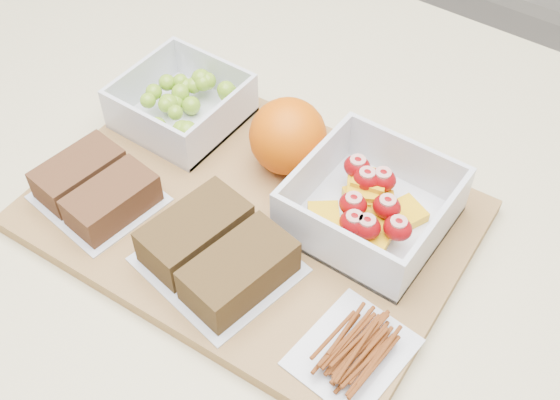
# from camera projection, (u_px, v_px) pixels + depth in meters

# --- Properties ---
(cutting_board) EXTENTS (0.43, 0.32, 0.02)m
(cutting_board) POSITION_uv_depth(u_px,v_px,m) (250.00, 215.00, 0.71)
(cutting_board) COLOR #9C7340
(cutting_board) RESTS_ON counter
(grape_container) EXTENTS (0.12, 0.12, 0.05)m
(grape_container) POSITION_uv_depth(u_px,v_px,m) (184.00, 103.00, 0.78)
(grape_container) COLOR silver
(grape_container) RESTS_ON cutting_board
(fruit_container) EXTENTS (0.14, 0.14, 0.06)m
(fruit_container) POSITION_uv_depth(u_px,v_px,m) (370.00, 207.00, 0.68)
(fruit_container) COLOR silver
(fruit_container) RESTS_ON cutting_board
(orange) EXTENTS (0.08, 0.08, 0.08)m
(orange) POSITION_uv_depth(u_px,v_px,m) (288.00, 136.00, 0.72)
(orange) COLOR #E35B05
(orange) RESTS_ON cutting_board
(sandwich_bag_left) EXTENTS (0.13, 0.12, 0.04)m
(sandwich_bag_left) POSITION_uv_depth(u_px,v_px,m) (96.00, 188.00, 0.70)
(sandwich_bag_left) COLOR silver
(sandwich_bag_left) RESTS_ON cutting_board
(sandwich_bag_center) EXTENTS (0.15, 0.14, 0.04)m
(sandwich_bag_center) POSITION_uv_depth(u_px,v_px,m) (217.00, 252.00, 0.65)
(sandwich_bag_center) COLOR silver
(sandwich_bag_center) RESTS_ON cutting_board
(pretzel_bag) EXTENTS (0.09, 0.11, 0.02)m
(pretzel_bag) POSITION_uv_depth(u_px,v_px,m) (354.00, 346.00, 0.59)
(pretzel_bag) COLOR silver
(pretzel_bag) RESTS_ON cutting_board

